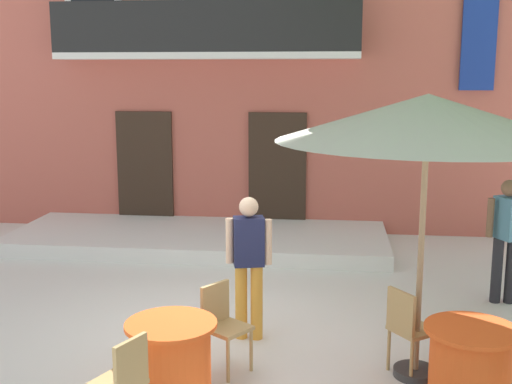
# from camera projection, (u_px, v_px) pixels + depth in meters

# --- Properties ---
(ground_plane) EXTENTS (120.00, 120.00, 0.00)m
(ground_plane) POSITION_uv_depth(u_px,v_px,m) (210.00, 331.00, 7.71)
(ground_plane) COLOR silver
(building_facade) EXTENTS (13.00, 5.09, 7.50)m
(building_facade) POSITION_uv_depth(u_px,v_px,m) (227.00, 39.00, 13.95)
(building_facade) COLOR #BC5B4C
(building_facade) RESTS_ON ground
(entrance_step_platform) EXTENTS (6.64, 2.43, 0.25)m
(entrance_step_platform) POSITION_uv_depth(u_px,v_px,m) (199.00, 238.00, 11.49)
(entrance_step_platform) COLOR silver
(entrance_step_platform) RESTS_ON ground
(cafe_table_near_tree) EXTENTS (0.86, 0.86, 0.76)m
(cafe_table_near_tree) POSITION_uv_depth(u_px,v_px,m) (172.00, 359.00, 6.05)
(cafe_table_near_tree) COLOR #EA561E
(cafe_table_near_tree) RESTS_ON ground
(cafe_chair_near_tree_0) EXTENTS (0.56, 0.56, 0.91)m
(cafe_chair_near_tree_0) POSITION_uv_depth(u_px,v_px,m) (222.00, 321.00, 6.62)
(cafe_chair_near_tree_0) COLOR tan
(cafe_chair_near_tree_0) RESTS_ON ground
(cafe_chair_near_tree_1) EXTENTS (0.53, 0.53, 0.91)m
(cafe_chair_near_tree_1) POSITION_uv_depth(u_px,v_px,m) (122.00, 380.00, 5.35)
(cafe_chair_near_tree_1) COLOR tan
(cafe_chair_near_tree_1) RESTS_ON ground
(cafe_table_middle) EXTENTS (0.86, 0.86, 0.76)m
(cafe_table_middle) POSITION_uv_depth(u_px,v_px,m) (470.00, 366.00, 5.91)
(cafe_table_middle) COLOR #EA561E
(cafe_table_middle) RESTS_ON ground
(cafe_chair_middle_1) EXTENTS (0.56, 0.56, 0.91)m
(cafe_chair_middle_1) POSITION_uv_depth(u_px,v_px,m) (408.00, 326.00, 6.50)
(cafe_chair_middle_1) COLOR tan
(cafe_chair_middle_1) RESTS_ON ground
(cafe_umbrella) EXTENTS (2.90, 2.90, 2.85)m
(cafe_umbrella) POSITION_uv_depth(u_px,v_px,m) (427.00, 119.00, 6.08)
(cafe_umbrella) COLOR #997A56
(cafe_umbrella) RESTS_ON ground
(pedestrian_near_entrance) EXTENTS (0.53, 0.40, 1.67)m
(pedestrian_near_entrance) POSITION_uv_depth(u_px,v_px,m) (506.00, 234.00, 8.49)
(pedestrian_near_entrance) COLOR #232328
(pedestrian_near_entrance) RESTS_ON ground
(pedestrian_mid_plaza) EXTENTS (0.53, 0.29, 1.67)m
(pedestrian_mid_plaza) POSITION_uv_depth(u_px,v_px,m) (249.00, 260.00, 7.33)
(pedestrian_mid_plaza) COLOR gold
(pedestrian_mid_plaza) RESTS_ON ground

